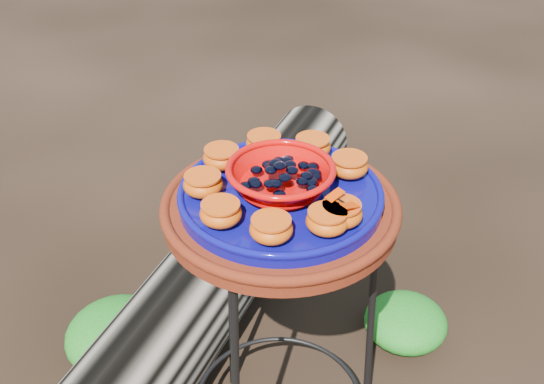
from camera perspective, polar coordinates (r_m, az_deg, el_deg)
plant_stand at (r=1.57m, az=0.61°, el=-12.45°), size 0.44×0.44×0.70m
terracotta_saucer at (r=1.33m, az=0.71°, el=-1.54°), size 0.46×0.46×0.04m
cobalt_plate at (r=1.31m, az=0.72°, el=-0.42°), size 0.39×0.39×0.03m
red_bowl at (r=1.29m, az=0.73°, el=1.05°), size 0.20×0.20×0.05m
glass_gems at (r=1.27m, az=0.74°, el=2.57°), size 0.15×0.15×0.03m
orange_half_0 at (r=1.22m, az=5.82°, el=-1.82°), size 0.08×0.08×0.04m
orange_half_1 at (r=1.35m, az=6.46°, el=2.16°), size 0.08×0.08×0.04m
orange_half_2 at (r=1.41m, az=3.40°, el=3.78°), size 0.08×0.08×0.04m
orange_half_3 at (r=1.41m, az=-0.67°, el=4.04°), size 0.08×0.08×0.04m
orange_half_4 at (r=1.37m, az=-4.23°, el=2.87°), size 0.08×0.08×0.04m
orange_half_5 at (r=1.29m, az=-5.79°, el=0.63°), size 0.08×0.08×0.04m
orange_half_6 at (r=1.21m, az=-4.31°, el=-1.81°), size 0.08×0.08×0.04m
orange_half_7 at (r=1.17m, az=-0.07°, el=-3.13°), size 0.08×0.08×0.04m
orange_half_8 at (r=1.20m, az=4.63°, el=-2.46°), size 0.08×0.08×0.04m
butterfly at (r=1.20m, az=5.89°, el=-0.78°), size 0.07×0.05×0.01m
driftwood_log at (r=2.15m, az=-3.44°, el=-4.80°), size 1.49×1.16×0.28m
foliage_right at (r=2.07m, az=11.13°, el=-10.53°), size 0.24×0.24×0.12m
foliage_back at (r=2.02m, az=-12.72°, el=-11.49°), size 0.30×0.30×0.15m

